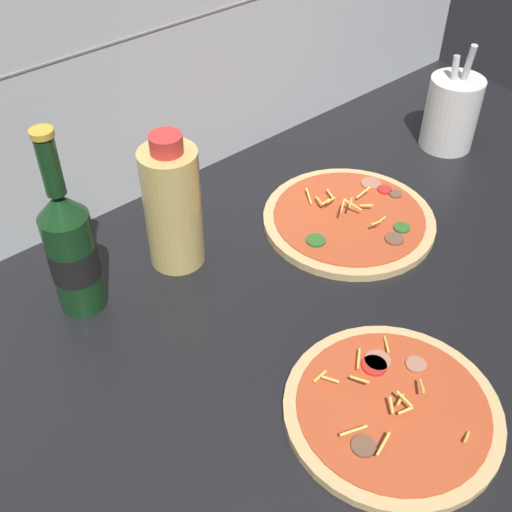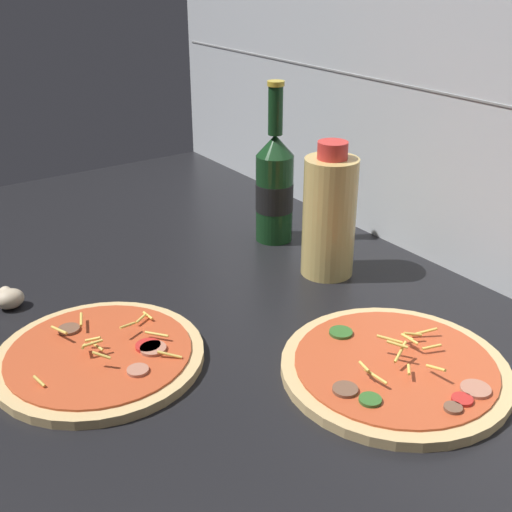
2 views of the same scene
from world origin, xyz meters
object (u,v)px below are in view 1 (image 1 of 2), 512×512
at_px(pizza_far, 349,219).
at_px(oil_bottle, 173,206).
at_px(pizza_near, 392,410).
at_px(utensil_crock, 452,112).
at_px(beer_bottle, 71,249).

height_order(pizza_far, oil_bottle, oil_bottle).
bearing_deg(pizza_near, pizza_far, 51.18).
bearing_deg(utensil_crock, oil_bottle, 173.35).
xyz_separation_m(pizza_far, oil_bottle, (-0.26, 0.11, 0.09)).
xyz_separation_m(pizza_near, utensil_crock, (0.54, 0.33, 0.06)).
height_order(pizza_far, utensil_crock, utensil_crock).
height_order(pizza_near, beer_bottle, beer_bottle).
relative_size(pizza_near, utensil_crock, 1.30).
xyz_separation_m(beer_bottle, oil_bottle, (0.16, -0.01, -0.00)).
relative_size(beer_bottle, utensil_crock, 1.38).
distance_m(pizza_near, utensil_crock, 0.64).
height_order(pizza_near, pizza_far, pizza_far).
bearing_deg(pizza_far, pizza_near, -128.82).
distance_m(pizza_far, beer_bottle, 0.44).
distance_m(beer_bottle, utensil_crock, 0.73).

